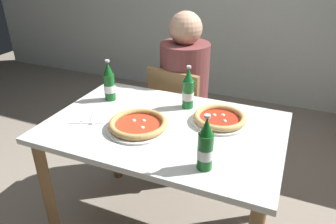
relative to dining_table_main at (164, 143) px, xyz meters
name	(u,v)px	position (x,y,z in m)	size (l,w,h in m)	color
dining_table_main	(164,143)	(0.00, 0.00, 0.00)	(1.20, 0.80, 0.75)	silver
chair_behind_table	(180,115)	(-0.14, 0.61, -0.15)	(0.45, 0.45, 0.85)	olive
diner_seated	(184,100)	(-0.13, 0.66, -0.05)	(0.34, 0.34, 1.21)	#2D3342
pizza_margherita_near	(220,119)	(0.26, 0.14, 0.14)	(0.30, 0.30, 0.04)	white
pizza_marinara_far	(138,125)	(-0.10, -0.08, 0.13)	(0.32, 0.32, 0.04)	white
beer_bottle_left	(188,90)	(0.04, 0.24, 0.22)	(0.07, 0.07, 0.25)	#196B2D
beer_bottle_center	(109,83)	(-0.42, 0.16, 0.22)	(0.07, 0.07, 0.25)	#14591E
beer_bottle_right	(205,147)	(0.30, -0.27, 0.22)	(0.07, 0.07, 0.25)	#14591E
napkin_with_cutlery	(90,115)	(-0.41, -0.07, 0.12)	(0.23, 0.23, 0.01)	white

